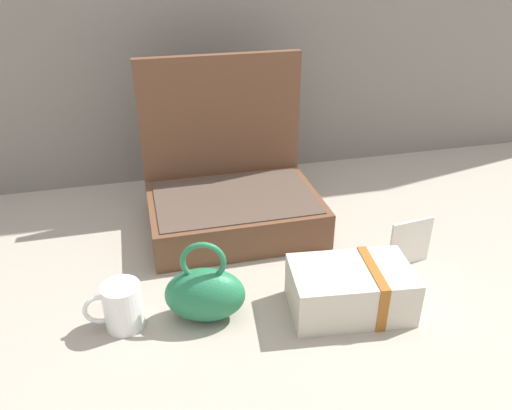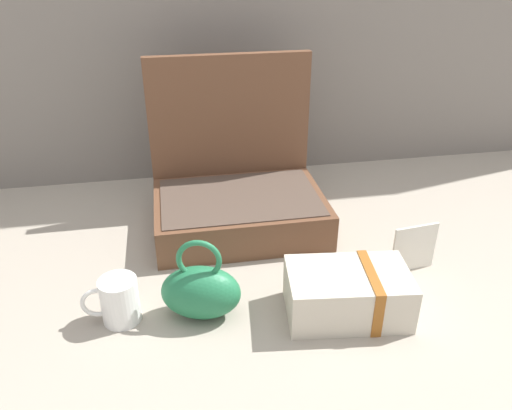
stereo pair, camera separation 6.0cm
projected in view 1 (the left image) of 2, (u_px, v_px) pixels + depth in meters
The scene contains 6 objects.
ground_plane at pixel (256, 271), 1.17m from camera, with size 6.00×6.00×0.00m, color #9E9384.
open_suitcase at pixel (231, 192), 1.32m from camera, with size 0.43×0.32×0.42m.
teal_pouch_handbag at pixel (205, 293), 1.00m from camera, with size 0.18×0.13×0.18m.
cream_toiletry_bag at pixel (352, 289), 1.03m from camera, with size 0.26×0.17×0.10m.
coffee_mug at pixel (121, 306), 0.98m from camera, with size 0.11×0.08×0.10m.
info_card_left at pixel (410, 243), 1.16m from camera, with size 0.11×0.01×0.12m, color silver.
Camera 1 is at (-0.23, -0.92, 0.69)m, focal length 35.69 mm.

